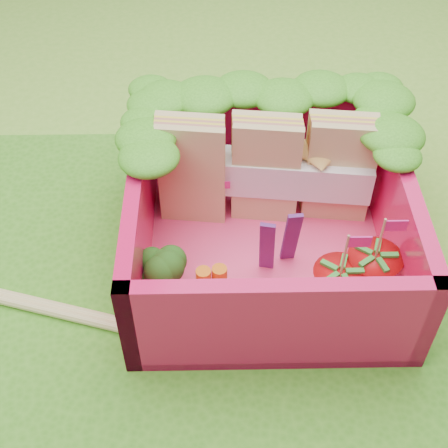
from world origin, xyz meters
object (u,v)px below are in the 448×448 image
sandwich_stack (266,169)px  strawberry_left (338,289)px  strawberry_right (371,274)px  broccoli (165,272)px  bento_box (268,220)px

sandwich_stack → strawberry_left: bearing=-65.7°
strawberry_right → broccoli: bearing=-179.2°
bento_box → sandwich_stack: 0.30m
strawberry_left → strawberry_right: (0.17, 0.08, 0.00)m
bento_box → strawberry_right: (0.46, -0.27, -0.09)m
bento_box → strawberry_left: size_ratio=2.67×
sandwich_stack → strawberry_left: size_ratio=2.24×
sandwich_stack → strawberry_left: sandwich_stack is taller
sandwich_stack → broccoli: bearing=-130.6°
sandwich_stack → strawberry_right: 0.74m
bento_box → sandwich_stack: (0.01, 0.29, 0.07)m
broccoli → strawberry_left: strawberry_left is taller
bento_box → broccoli: bento_box is taller
bento_box → strawberry_right: bearing=-29.9°
sandwich_stack → broccoli: (-0.49, -0.57, -0.11)m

